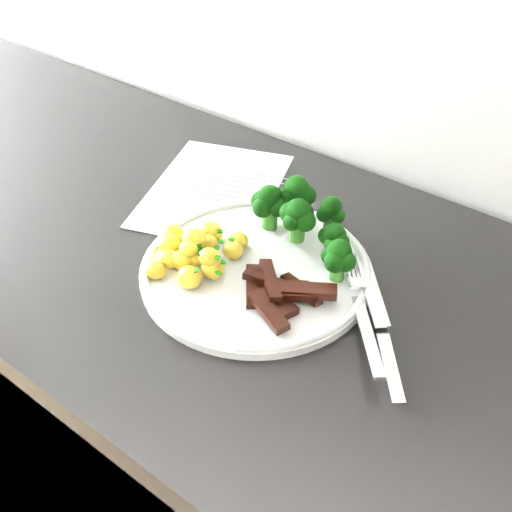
{
  "coord_description": "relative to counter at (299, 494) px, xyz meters",
  "views": [
    {
      "loc": [
        0.37,
        1.16,
        1.47
      ],
      "look_at": [
        -0.01,
        1.66,
        0.96
      ],
      "focal_mm": 43.36,
      "sensor_mm": 36.0,
      "label": 1
    }
  ],
  "objects": [
    {
      "name": "counter",
      "position": [
        0.0,
        0.0,
        0.0
      ],
      "size": [
        2.48,
        0.62,
        0.93
      ],
      "color": "black",
      "rests_on": "ground"
    },
    {
      "name": "recipe_paper",
      "position": [
        -0.27,
        0.12,
        0.47
      ],
      "size": [
        0.28,
        0.33,
        0.0
      ],
      "color": "white",
      "rests_on": "counter"
    },
    {
      "name": "plate",
      "position": [
        -0.09,
        -0.0,
        0.47
      ],
      "size": [
        0.31,
        0.31,
        0.02
      ],
      "color": "white",
      "rests_on": "counter"
    },
    {
      "name": "broccoli",
      "position": [
        -0.07,
        0.08,
        0.52
      ],
      "size": [
        0.19,
        0.12,
        0.08
      ],
      "color": "#2D6B1C",
      "rests_on": "plate"
    },
    {
      "name": "potatoes",
      "position": [
        -0.17,
        -0.04,
        0.49
      ],
      "size": [
        0.14,
        0.14,
        0.04
      ],
      "color": "yellow",
      "rests_on": "plate"
    },
    {
      "name": "beef_strips",
      "position": [
        -0.03,
        -0.03,
        0.49
      ],
      "size": [
        0.13,
        0.1,
        0.03
      ],
      "color": "black",
      "rests_on": "plate"
    },
    {
      "name": "fork",
      "position": [
        0.07,
        -0.0,
        0.49
      ],
      "size": [
        0.15,
        0.18,
        0.02
      ],
      "color": "silver",
      "rests_on": "plate"
    },
    {
      "name": "knife",
      "position": [
        0.11,
        -0.02,
        0.47
      ],
      "size": [
        0.16,
        0.19,
        0.03
      ],
      "color": "silver",
      "rests_on": "plate"
    }
  ]
}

